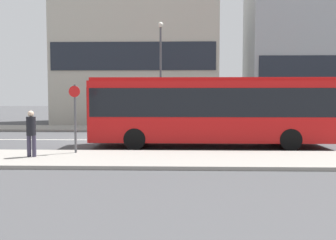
# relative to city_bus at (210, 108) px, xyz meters

# --- Properties ---
(ground_plane) EXTENTS (120.00, 120.00, 0.00)m
(ground_plane) POSITION_rel_city_bus_xyz_m (-5.68, 2.47, -1.83)
(ground_plane) COLOR #444447
(sidewalk_near) EXTENTS (44.00, 3.50, 0.13)m
(sidewalk_near) POSITION_rel_city_bus_xyz_m (-5.68, -3.78, -1.76)
(sidewalk_near) COLOR gray
(sidewalk_near) RESTS_ON ground_plane
(sidewalk_far) EXTENTS (44.00, 3.50, 0.13)m
(sidewalk_far) POSITION_rel_city_bus_xyz_m (-5.68, 8.72, -1.76)
(sidewalk_far) COLOR gray
(sidewalk_far) RESTS_ON ground_plane
(lane_centerline) EXTENTS (41.80, 0.16, 0.01)m
(lane_centerline) POSITION_rel_city_bus_xyz_m (-5.68, 2.47, -1.83)
(lane_centerline) COLOR silver
(lane_centerline) RESTS_ON ground_plane
(apartment_block_left_tower) EXTENTS (13.49, 7.02, 19.75)m
(apartment_block_left_tower) POSITION_rel_city_bus_xyz_m (-5.06, 15.44, 8.04)
(apartment_block_left_tower) COLOR #B7B2A3
(apartment_block_left_tower) RESTS_ON ground_plane
(city_bus) EXTENTS (10.93, 2.54, 3.18)m
(city_bus) POSITION_rel_city_bus_xyz_m (0.00, 0.00, 0.00)
(city_bus) COLOR red
(city_bus) RESTS_ON ground_plane
(parked_car_0) EXTENTS (3.99, 1.74, 1.31)m
(parked_car_0) POSITION_rel_city_bus_xyz_m (6.30, 5.88, -1.21)
(parked_car_0) COLOR #A39E84
(parked_car_0) RESTS_ON ground_plane
(pedestrian_near_stop) EXTENTS (0.35, 0.34, 1.70)m
(pedestrian_near_stop) POSITION_rel_city_bus_xyz_m (-6.87, -3.79, -0.73)
(pedestrian_near_stop) COLOR #383347
(pedestrian_near_stop) RESTS_ON sidewalk_near
(bus_stop_sign) EXTENTS (0.44, 0.12, 2.69)m
(bus_stop_sign) POSITION_rel_city_bus_xyz_m (-5.51, -2.79, -0.13)
(bus_stop_sign) COLOR #4C4C51
(bus_stop_sign) RESTS_ON sidewalk_near
(street_lamp) EXTENTS (0.36, 0.36, 7.07)m
(street_lamp) POSITION_rel_city_bus_xyz_m (-2.67, 7.63, 2.60)
(street_lamp) COLOR #4C4C51
(street_lamp) RESTS_ON sidewalk_far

